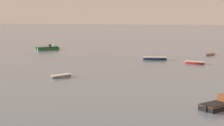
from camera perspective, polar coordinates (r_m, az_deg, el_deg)
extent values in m
ellipsoid|color=red|center=(57.87, 13.23, 0.01)|extent=(3.66, 2.07, 0.55)
cube|color=silver|center=(57.84, 13.24, 0.24)|extent=(3.38, 1.97, 0.07)
cube|color=silver|center=(57.85, 13.24, 0.16)|extent=(0.50, 1.09, 0.05)
ellipsoid|color=navy|center=(62.21, 6.94, 0.67)|extent=(4.60, 2.61, 0.69)
cube|color=silver|center=(62.18, 6.94, 0.94)|extent=(4.25, 2.49, 0.09)
cube|color=silver|center=(62.19, 6.94, 0.84)|extent=(0.63, 1.37, 0.07)
ellipsoid|color=gray|center=(72.03, 15.61, 1.31)|extent=(2.25, 3.21, 0.48)
cube|color=brown|center=(72.01, 15.62, 1.47)|extent=(2.12, 2.98, 0.06)
cube|color=brown|center=(72.02, 15.61, 1.42)|extent=(0.93, 0.58, 0.05)
ellipsoid|color=gray|center=(43.96, -8.17, -2.14)|extent=(2.12, 3.03, 0.46)
cube|color=silver|center=(43.93, -8.18, -1.89)|extent=(2.00, 2.81, 0.06)
cube|color=silver|center=(43.94, -8.18, -1.98)|extent=(0.88, 0.54, 0.05)
cube|color=#23602D|center=(82.46, -10.55, 2.27)|extent=(4.62, 5.18, 0.97)
cone|color=#23602D|center=(83.43, -8.90, 2.36)|extent=(2.48, 2.41, 1.95)
cube|color=black|center=(82.45, -10.52, 2.52)|extent=(4.72, 5.29, 0.11)
cube|color=black|center=(82.68, -10.07, 2.82)|extent=(0.78, 0.74, 0.54)
cube|color=black|center=(81.60, -12.13, 2.28)|extent=(0.49, 0.48, 0.69)
cube|color=black|center=(29.76, 16.97, -6.78)|extent=(3.06, 3.68, 0.68)
cube|color=brown|center=(29.73, 17.04, -6.29)|extent=(3.13, 3.76, 0.08)
cube|color=black|center=(28.43, 14.94, -7.15)|extent=(0.34, 0.32, 0.48)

